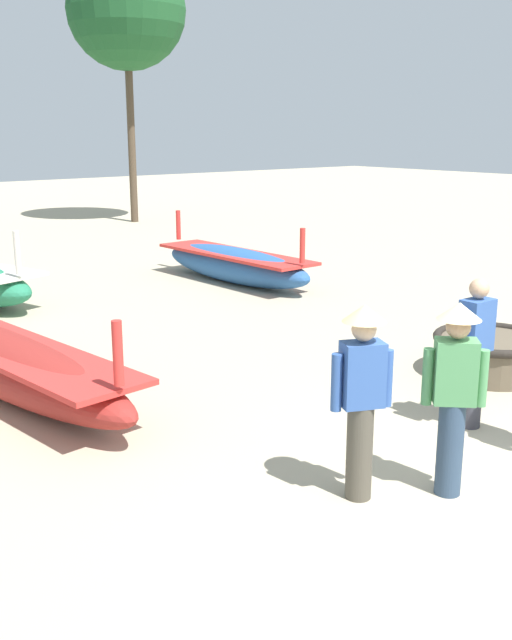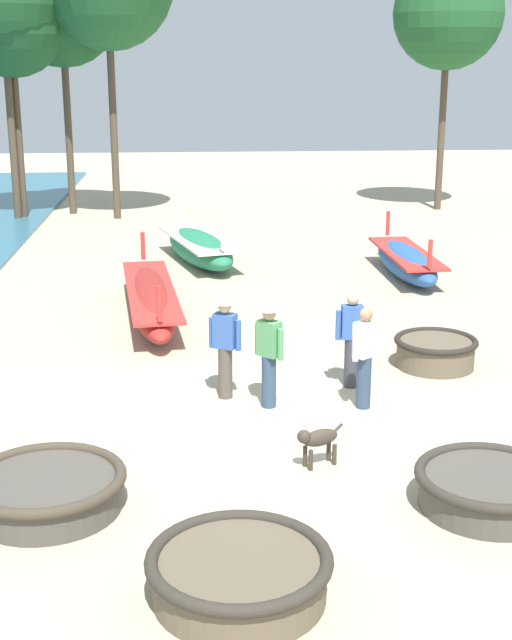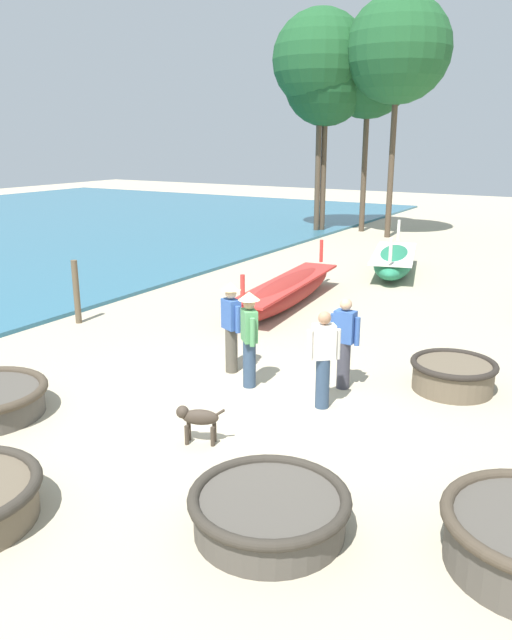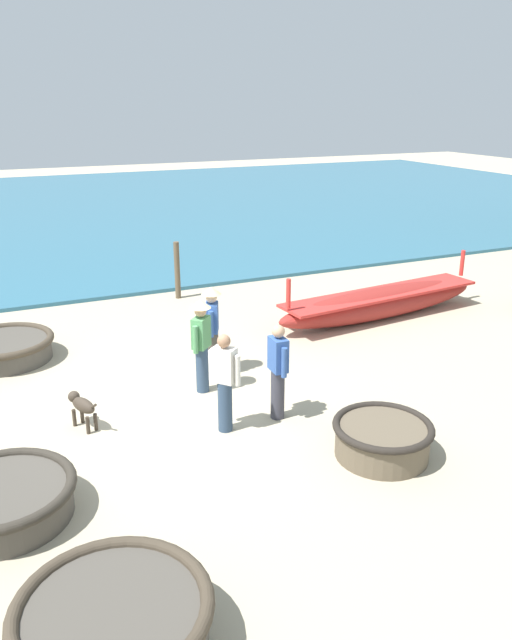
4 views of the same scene
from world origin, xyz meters
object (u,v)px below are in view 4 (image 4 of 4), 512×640
long_boat_blue_hull (381,302)px  mooring_post_mid_beach (177,270)px  coracle_beside_post (5,348)px  fisherman_by_coracle (201,340)px  fisherman_standing_right (212,324)px  dog (82,406)px  coracle_front_right (382,438)px  coracle_front_left (114,625)px  fisherman_hauling (278,369)px  fisherman_standing_left (225,380)px  coracle_far_left (3,499)px

long_boat_blue_hull → mooring_post_mid_beach: mooring_post_mid_beach is taller
coracle_beside_post → long_boat_blue_hull: size_ratio=0.33×
long_boat_blue_hull → fisherman_by_coracle: 5.48m
coracle_beside_post → long_boat_blue_hull: long_boat_blue_hull is taller
fisherman_standing_right → dog: bearing=-66.9°
coracle_beside_post → mooring_post_mid_beach: mooring_post_mid_beach is taller
coracle_front_right → coracle_beside_post: bearing=-141.6°
coracle_front_left → fisherman_hauling: (-3.45, 3.33, 0.51)m
dog → fisherman_standing_left: bearing=63.6°
coracle_front_left → fisherman_hauling: bearing=136.0°
long_boat_blue_hull → mooring_post_mid_beach: (-3.37, -3.84, 0.36)m
coracle_beside_post → fisherman_standing_right: bearing=57.3°
fisherman_hauling → mooring_post_mid_beach: 6.76m
coracle_front_left → fisherman_standing_right: fisherman_standing_right is taller
fisherman_standing_right → fisherman_standing_left: bearing=-15.5°
coracle_front_left → long_boat_blue_hull: (-6.82, 7.64, 0.04)m
mooring_post_mid_beach → fisherman_by_coracle: bearing=-13.0°
coracle_front_right → fisherman_hauling: size_ratio=0.91×
long_boat_blue_hull → fisherman_by_coracle: (1.98, -5.08, 0.58)m
coracle_front_left → dog: coracle_front_left is taller
dog → mooring_post_mid_beach: mooring_post_mid_beach is taller
fisherman_by_coracle → mooring_post_mid_beach: size_ratio=1.15×
fisherman_hauling → coracle_beside_post: bearing=-138.2°
fisherman_by_coracle → coracle_far_left: bearing=-55.6°
fisherman_hauling → fisherman_standing_right: (-2.03, -0.33, 0.12)m
fisherman_by_coracle → fisherman_standing_right: size_ratio=1.00×
coracle_front_right → long_boat_blue_hull: 6.07m
coracle_front_right → fisherman_hauling: bearing=-152.1°
coracle_beside_post → long_boat_blue_hull: (0.89, 8.12, 0.11)m
coracle_far_left → fisherman_standing_left: 3.40m
fisherman_by_coracle → dog: bearing=-78.1°
coracle_far_left → long_boat_blue_hull: (-4.29, 8.45, 0.12)m
fisherman_by_coracle → fisherman_standing_left: fisherman_by_coracle is taller
coracle_far_left → fisherman_standing_right: 4.86m
long_boat_blue_hull → fisherman_standing_right: fisherman_standing_right is taller
long_boat_blue_hull → fisherman_standing_right: 4.87m
long_boat_blue_hull → fisherman_standing_right: bearing=-73.9°
coracle_front_right → dog: 4.54m
mooring_post_mid_beach → fisherman_standing_left: bearing=-11.5°
mooring_post_mid_beach → coracle_far_left: bearing=-31.0°
fisherman_standing_right → coracle_far_left: bearing=-52.2°
fisherman_standing_left → mooring_post_mid_beach: fisherman_standing_left is taller
fisherman_hauling → mooring_post_mid_beach: size_ratio=1.08×
long_boat_blue_hull → fisherman_hauling: fisherman_hauling is taller
dog → mooring_post_mid_beach: bearing=150.0°
fisherman_standing_left → coracle_front_left: bearing=-35.4°
coracle_beside_post → coracle_far_left: bearing=-3.6°
long_boat_blue_hull → dog: bearing=-71.4°
mooring_post_mid_beach → fisherman_hauling: bearing=-4.0°
coracle_front_left → fisherman_hauling: fisherman_hauling is taller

